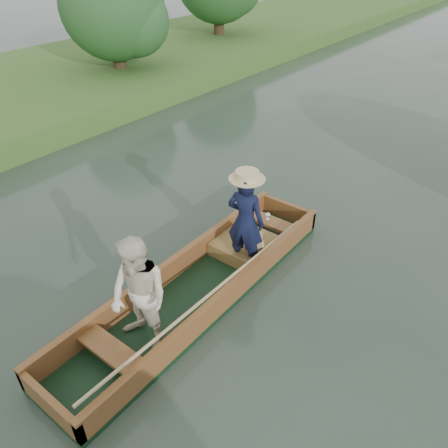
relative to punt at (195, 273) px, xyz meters
The scene contains 2 objects.
ground 0.57m from the punt, 113.06° to the left, with size 120.00×120.00×0.00m, color #283D30.
punt is the anchor object (origin of this frame).
Camera 1 is at (3.19, -3.51, 4.49)m, focal length 35.00 mm.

